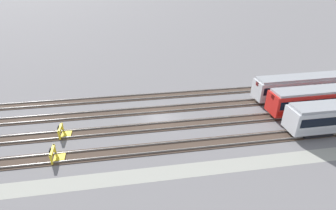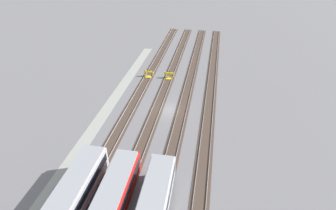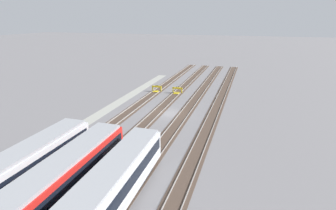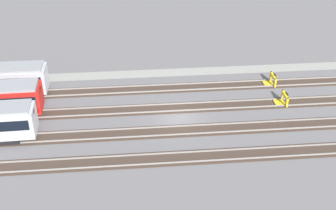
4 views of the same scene
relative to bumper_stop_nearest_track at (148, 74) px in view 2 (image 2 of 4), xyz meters
name	(u,v)px [view 2 (image 2 of 4)]	position (x,y,z in m)	size (l,w,h in m)	color
ground_plane	(169,110)	(11.53, 6.53, -0.51)	(400.00, 400.00, 0.00)	slate
service_walkway	(110,104)	(11.53, -3.93, -0.51)	(54.00, 2.00, 0.01)	#9E9E93
rail_track_nearest	(132,106)	(11.53, -0.01, -0.47)	(90.00, 2.23, 0.21)	#47382D
rail_track_near_inner	(157,109)	(11.53, 4.35, -0.47)	(90.00, 2.24, 0.21)	#47382D
rail_track_middle	(182,111)	(11.53, 8.71, -0.47)	(90.00, 2.24, 0.21)	#47382D
rail_track_far_inner	(208,114)	(11.53, 13.07, -0.47)	(90.00, 2.23, 0.21)	#47382D
bumper_stop_nearest_track	(148,74)	(0.00, 0.00, 0.00)	(1.37, 2.01, 1.22)	yellow
bumper_stop_near_inner_track	(169,76)	(-0.05, 4.35, 0.00)	(1.34, 2.00, 1.22)	yellow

